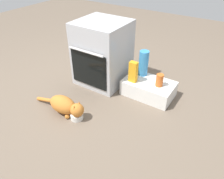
{
  "coord_description": "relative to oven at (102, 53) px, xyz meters",
  "views": [
    {
      "loc": [
        1.44,
        -1.44,
        1.49
      ],
      "look_at": [
        0.45,
        0.07,
        0.25
      ],
      "focal_mm": 34.55,
      "sensor_mm": 36.0,
      "label": 1
    }
  ],
  "objects": [
    {
      "name": "ground",
      "position": [
        -0.04,
        -0.49,
        -0.38
      ],
      "size": [
        8.0,
        8.0,
        0.0
      ],
      "primitive_type": "plane",
      "color": "#6B5B4C"
    },
    {
      "name": "oven",
      "position": [
        0.0,
        0.0,
        0.0
      ],
      "size": [
        0.57,
        0.6,
        0.76
      ],
      "color": "#B7BABF",
      "rests_on": "ground"
    },
    {
      "name": "pantry_cabinet",
      "position": [
        0.63,
        0.02,
        -0.29
      ],
      "size": [
        0.57,
        0.35,
        0.18
      ],
      "primitive_type": "cube",
      "color": "white",
      "rests_on": "ground"
    },
    {
      "name": "food_bowl",
      "position": [
        0.2,
        -0.75,
        -0.35
      ],
      "size": [
        0.13,
        0.13,
        0.09
      ],
      "color": "white",
      "rests_on": "ground"
    },
    {
      "name": "cat",
      "position": [
        0.06,
        -0.75,
        -0.27
      ],
      "size": [
        0.66,
        0.18,
        0.2
      ],
      "rotation": [
        0.0,
        0.0,
        0.01
      ],
      "color": "#C6752D",
      "rests_on": "ground"
    },
    {
      "name": "sauce_jar",
      "position": [
        0.75,
        0.01,
        -0.13
      ],
      "size": [
        0.08,
        0.08,
        0.14
      ],
      "primitive_type": "cylinder",
      "color": "#D16023",
      "rests_on": "pantry_cabinet"
    },
    {
      "name": "water_bottle",
      "position": [
        0.49,
        0.13,
        -0.05
      ],
      "size": [
        0.11,
        0.11,
        0.3
      ],
      "primitive_type": "cylinder",
      "color": "#388CD1",
      "rests_on": "pantry_cabinet"
    },
    {
      "name": "juice_carton",
      "position": [
        0.46,
        -0.07,
        -0.08
      ],
      "size": [
        0.09,
        0.06,
        0.24
      ],
      "primitive_type": "cube",
      "color": "orange",
      "rests_on": "pantry_cabinet"
    }
  ]
}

